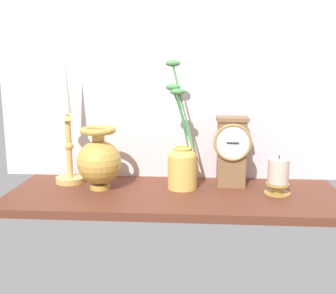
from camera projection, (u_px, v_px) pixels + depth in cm
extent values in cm
cube|color=#5B2D1E|center=(174.00, 196.00, 120.87)|extent=(100.00, 36.00, 2.40)
cube|color=silver|center=(178.00, 81.00, 132.32)|extent=(120.00, 2.00, 65.00)
cube|color=brown|center=(231.00, 154.00, 126.09)|extent=(8.69, 6.81, 20.77)
cube|color=brown|center=(232.00, 119.00, 123.92)|extent=(9.74, 7.63, 1.20)
torus|color=#9E7E49|center=(233.00, 143.00, 121.53)|extent=(11.71, 1.06, 11.71)
cylinder|color=silver|center=(233.00, 143.00, 121.43)|extent=(9.79, 0.40, 9.79)
cube|color=black|center=(233.00, 143.00, 121.14)|extent=(3.74, 0.69, 0.30)
cylinder|color=tan|center=(71.00, 179.00, 131.39)|extent=(9.56, 9.56, 1.80)
cylinder|color=tan|center=(69.00, 149.00, 129.36)|extent=(1.83, 1.83, 18.75)
sphere|color=tan|center=(69.00, 146.00, 129.17)|extent=(2.92, 2.92, 2.92)
cone|color=tan|center=(68.00, 117.00, 127.31)|extent=(4.40, 4.40, 2.00)
cone|color=beige|center=(66.00, 84.00, 125.25)|extent=(2.35, 2.35, 18.92)
cylinder|color=gold|center=(100.00, 186.00, 124.36)|extent=(6.13, 6.13, 1.60)
sphere|color=gold|center=(99.00, 162.00, 122.86)|extent=(13.62, 13.62, 13.62)
cylinder|color=gold|center=(98.00, 135.00, 121.20)|extent=(3.81, 3.81, 3.14)
torus|color=gold|center=(98.00, 130.00, 120.89)|extent=(10.79, 10.79, 1.95)
cylinder|color=gold|center=(182.00, 172.00, 124.22)|extent=(9.19, 9.19, 10.54)
ellipsoid|color=gold|center=(183.00, 155.00, 123.18)|extent=(8.73, 8.73, 4.36)
torus|color=gold|center=(183.00, 148.00, 122.75)|extent=(5.96, 5.96, 0.91)
cylinder|color=#4A8C4B|center=(183.00, 107.00, 120.23)|extent=(6.91, 5.60, 24.45)
ellipsoid|color=#4A8C4B|center=(173.00, 63.00, 120.36)|extent=(4.40, 2.80, 2.00)
cylinder|color=#4A8C4B|center=(183.00, 118.00, 120.92)|extent=(6.53, 1.56, 17.78)
ellipsoid|color=#4A8C4B|center=(173.00, 87.00, 118.83)|extent=(4.40, 2.80, 2.00)
cylinder|color=#4A8C4B|center=(183.00, 120.00, 121.05)|extent=(3.81, 3.40, 16.91)
ellipsoid|color=#4A8C4B|center=(177.00, 92.00, 118.09)|extent=(4.40, 2.80, 2.00)
cylinder|color=#AE893E|center=(277.00, 189.00, 119.42)|extent=(3.10, 3.10, 2.95)
cylinder|color=#AE893E|center=(277.00, 192.00, 119.63)|extent=(7.74, 7.74, 0.80)
cylinder|color=#AE893E|center=(278.00, 184.00, 119.13)|extent=(6.97, 6.97, 0.60)
cylinder|color=beige|center=(278.00, 171.00, 118.34)|extent=(6.15, 6.15, 7.20)
cylinder|color=black|center=(279.00, 157.00, 117.51)|extent=(0.30, 0.30, 1.20)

